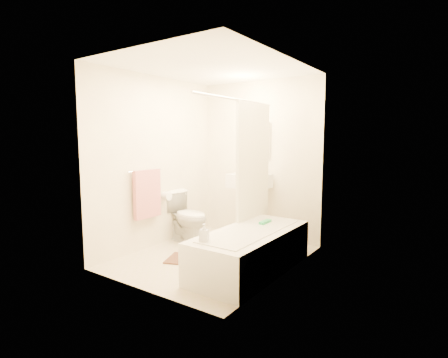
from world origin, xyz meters
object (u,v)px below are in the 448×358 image
Objects in this scene: sink at (250,204)px; bath_mat at (189,259)px; bathtub at (251,251)px; soap_bottle at (204,233)px; toilet at (187,217)px.

sink is 1.98× the size of bath_mat.
sink is 1.33m from bath_mat.
soap_bottle is (-0.19, -0.64, 0.33)m from bathtub.
sink reaches higher than bathtub.
sink is at bearing 81.66° from bath_mat.
toilet is 1.47m from bathtub.
soap_bottle is at bearing -72.29° from sink.
sink is 1.76m from soap_bottle.
soap_bottle is (1.19, -1.11, 0.20)m from toilet.
toilet is 0.97m from sink.
sink is at bearing -42.49° from toilet.
toilet is 1.36× the size of bath_mat.
bathtub is at bearing 73.68° from soap_bottle.
toilet is 1.64m from soap_bottle.
bath_mat is 2.91× the size of soap_bottle.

